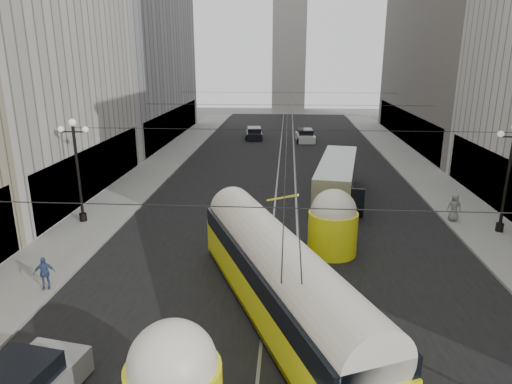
# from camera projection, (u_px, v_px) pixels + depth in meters

# --- Properties ---
(road) EXTENTS (20.00, 85.00, 0.02)m
(road) POSITION_uv_depth(u_px,v_px,m) (286.00, 171.00, 41.60)
(road) COLOR black
(road) RESTS_ON ground
(sidewalk_left) EXTENTS (4.00, 72.00, 0.15)m
(sidewalk_left) POSITION_uv_depth(u_px,v_px,m) (167.00, 160.00, 45.73)
(sidewalk_left) COLOR gray
(sidewalk_left) RESTS_ON ground
(sidewalk_right) EXTENTS (4.00, 72.00, 0.15)m
(sidewalk_right) POSITION_uv_depth(u_px,v_px,m) (411.00, 164.00, 44.11)
(sidewalk_right) COLOR gray
(sidewalk_right) RESTS_ON ground
(rail_left) EXTENTS (0.12, 85.00, 0.04)m
(rail_left) POSITION_uv_depth(u_px,v_px,m) (278.00, 171.00, 41.65)
(rail_left) COLOR gray
(rail_left) RESTS_ON ground
(rail_right) EXTENTS (0.12, 85.00, 0.04)m
(rail_right) POSITION_uv_depth(u_px,v_px,m) (295.00, 171.00, 41.55)
(rail_right) COLOR gray
(rail_right) RESTS_ON ground
(building_left_far) EXTENTS (12.60, 28.60, 28.60)m
(building_left_far) POSITION_uv_depth(u_px,v_px,m) (120.00, 18.00, 53.67)
(building_left_far) COLOR #999999
(building_left_far) RESTS_ON ground
(distant_tower) EXTENTS (6.00, 6.00, 31.36)m
(distant_tower) POSITION_uv_depth(u_px,v_px,m) (290.00, 28.00, 82.72)
(distant_tower) COLOR #B2AFA8
(distant_tower) RESTS_ON ground
(lamppost_left_mid) EXTENTS (1.86, 0.44, 6.37)m
(lamppost_left_mid) POSITION_uv_depth(u_px,v_px,m) (77.00, 165.00, 27.51)
(lamppost_left_mid) COLOR black
(lamppost_left_mid) RESTS_ON sidewalk_left
(lamppost_right_mid) EXTENTS (1.86, 0.44, 6.37)m
(lamppost_right_mid) POSITION_uv_depth(u_px,v_px,m) (509.00, 172.00, 25.82)
(lamppost_right_mid) COLOR black
(lamppost_right_mid) RESTS_ON sidewalk_right
(catenary) EXTENTS (25.00, 72.00, 0.23)m
(catenary) POSITION_uv_depth(u_px,v_px,m) (289.00, 107.00, 38.94)
(catenary) COLOR black
(catenary) RESTS_ON ground
(streetcar) EXTENTS (7.89, 15.18, 3.57)m
(streetcar) POSITION_uv_depth(u_px,v_px,m) (279.00, 277.00, 17.87)
(streetcar) COLOR yellow
(streetcar) RESTS_ON ground
(city_bus) EXTENTS (4.20, 11.66, 2.89)m
(city_bus) POSITION_uv_depth(u_px,v_px,m) (337.00, 178.00, 32.92)
(city_bus) COLOR #A2A5A7
(city_bus) RESTS_ON ground
(sedan_white_far) EXTENTS (2.35, 4.95, 1.52)m
(sedan_white_far) POSITION_uv_depth(u_px,v_px,m) (305.00, 136.00, 55.71)
(sedan_white_far) COLOR white
(sedan_white_far) RESTS_ON ground
(sedan_dark_far) EXTENTS (2.34, 4.72, 1.44)m
(sedan_dark_far) POSITION_uv_depth(u_px,v_px,m) (254.00, 134.00, 57.69)
(sedan_dark_far) COLOR black
(sedan_dark_far) RESTS_ON ground
(pedestrian_sidewalk_right) EXTENTS (0.89, 0.57, 1.76)m
(pedestrian_sidewalk_right) POSITION_uv_depth(u_px,v_px,m) (454.00, 207.00, 28.35)
(pedestrian_sidewalk_right) COLOR slate
(pedestrian_sidewalk_right) RESTS_ON sidewalk_right
(pedestrian_sidewalk_left) EXTENTS (1.01, 0.82, 1.50)m
(pedestrian_sidewalk_left) POSITION_uv_depth(u_px,v_px,m) (44.00, 273.00, 20.02)
(pedestrian_sidewalk_left) COLOR #3B5282
(pedestrian_sidewalk_left) RESTS_ON sidewalk_left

